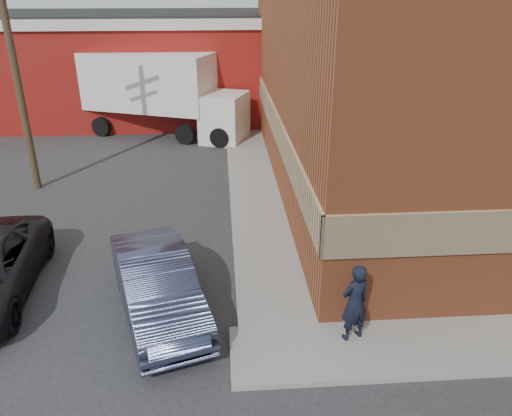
# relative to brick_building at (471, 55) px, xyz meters

# --- Properties ---
(ground) EXTENTS (90.00, 90.00, 0.00)m
(ground) POSITION_rel_brick_building_xyz_m (-8.50, -9.00, -4.68)
(ground) COLOR #28282B
(ground) RESTS_ON ground
(brick_building) EXTENTS (14.25, 18.25, 9.36)m
(brick_building) POSITION_rel_brick_building_xyz_m (0.00, 0.00, 0.00)
(brick_building) COLOR #A54C2A
(brick_building) RESTS_ON ground
(sidewalk_west) EXTENTS (1.80, 18.00, 0.12)m
(sidewalk_west) POSITION_rel_brick_building_xyz_m (-7.90, 0.00, -4.62)
(sidewalk_west) COLOR gray
(sidewalk_west) RESTS_ON ground
(warehouse) EXTENTS (16.30, 8.30, 5.60)m
(warehouse) POSITION_rel_brick_building_xyz_m (-14.50, 11.00, -1.87)
(warehouse) COLOR maroon
(warehouse) RESTS_ON ground
(utility_pole) EXTENTS (2.00, 0.26, 9.00)m
(utility_pole) POSITION_rel_brick_building_xyz_m (-16.00, 0.00, 0.06)
(utility_pole) COLOR #4D3A26
(utility_pole) RESTS_ON ground
(man) EXTENTS (0.76, 0.63, 1.78)m
(man) POSITION_rel_brick_building_xyz_m (-6.37, -9.52, -3.67)
(man) COLOR black
(man) RESTS_ON sidewalk_south
(sedan) EXTENTS (2.88, 4.83, 1.50)m
(sedan) POSITION_rel_brick_building_xyz_m (-10.61, -8.16, -3.93)
(sedan) COLOR #343A57
(sedan) RESTS_ON ground
(box_truck) EXTENTS (8.42, 5.17, 4.00)m
(box_truck) POSITION_rel_brick_building_xyz_m (-11.77, 6.72, -2.38)
(box_truck) COLOR white
(box_truck) RESTS_ON ground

